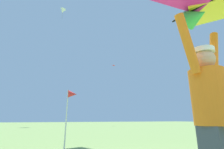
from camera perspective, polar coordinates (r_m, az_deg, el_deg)
The scene contains 5 objects.
kite_flyer_person at distance 1.93m, azimuth 31.28°, elevation -11.39°, with size 0.81×0.39×1.92m.
held_stunt_kite at distance 2.29m, azimuth 28.38°, elevation 20.76°, with size 1.66×0.99×0.39m.
distant_kite_red_low_left at distance 28.76m, azimuth 0.53°, elevation 3.24°, with size 0.60×0.59×0.13m.
distant_kite_white_low_right at distance 35.78m, azimuth -16.73°, elevation 20.38°, with size 1.47×1.48×2.46m.
marker_flag at distance 5.49m, azimuth -13.86°, elevation -7.80°, with size 0.30×0.24×1.79m.
Camera 1 is at (-1.61, -0.97, 0.88)m, focal length 26.38 mm.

